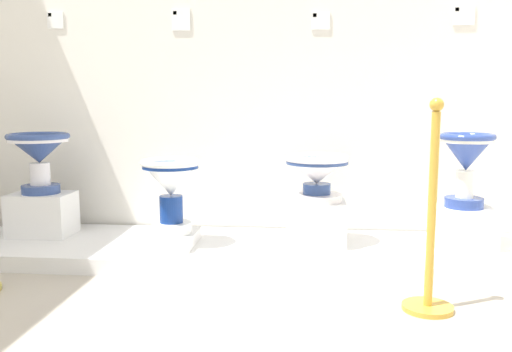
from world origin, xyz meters
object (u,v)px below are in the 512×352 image
Objects in this scene: plinth_block_pale_glazed at (316,222)px; plinth_block_central_ornate at (463,227)px; antique_toilet_squat_floral at (171,183)px; info_placard_fourth at (464,15)px; plinth_block_rightmost at (42,214)px; info_placard_first at (55,20)px; antique_toilet_rightmost at (39,151)px; info_placard_third at (320,20)px; plinth_block_squat_floral at (172,239)px; info_placard_second at (181,19)px; stanchion_post_near_right at (430,245)px; antique_toilet_central_ornate at (466,157)px; antique_toilet_pale_glazed at (317,171)px.

plinth_block_central_ornate is at bearing 1.62° from plinth_block_pale_glazed.
antique_toilet_squat_floral is 1.32× the size of plinth_block_central_ornate.
plinth_block_rightmost is at bearing -172.72° from info_placard_fourth.
plinth_block_central_ornate is at bearing -7.55° from info_placard_first.
info_placard_third reaches higher than antique_toilet_rightmost.
plinth_block_squat_floral is at bearing -29.02° from info_placard_first.
plinth_block_rightmost is at bearing 179.80° from plinth_block_central_ornate.
info_placard_fourth is (0.92, 0.38, 1.29)m from plinth_block_pale_glazed.
info_placard_second is at bearing 94.44° from plinth_block_squat_floral.
antique_toilet_squat_floral is 1.56m from stanchion_post_near_right.
plinth_block_squat_floral is (0.91, -0.16, -0.52)m from antique_toilet_rightmost.
info_placard_third is at bearing 10.88° from plinth_block_rightmost.
antique_toilet_squat_floral is 1.01× the size of antique_toilet_central_ornate.
antique_toilet_rightmost is 2.90× the size of info_placard_fourth.
info_placard_second is (-1.81, 0.36, 1.31)m from plinth_block_central_ornate.
plinth_block_squat_floral is 1.78m from plinth_block_central_ornate.
stanchion_post_near_right is (0.50, -1.19, -1.19)m from info_placard_third.
info_placard_first is 0.12× the size of stanchion_post_near_right.
info_placard_second is (0.87, 0.35, 1.28)m from plinth_block_rightmost.
antique_toilet_pale_glazed is 2.09m from info_placard_first.
antique_toilet_pale_glazed is 0.98m from stanchion_post_near_right.
info_placard_first is at bearing -180.00° from info_placard_second.
antique_toilet_squat_floral is 1.79m from antique_toilet_central_ornate.
antique_toilet_rightmost is at bearing 169.78° from plinth_block_squat_floral.
info_placard_first reaches higher than plinth_block_squat_floral.
antique_toilet_central_ornate is 2.04m from info_placard_second.
plinth_block_pale_glazed is 0.36× the size of stanchion_post_near_right.
plinth_block_central_ornate is (2.69, -0.01, -0.44)m from antique_toilet_rightmost.
info_placard_second reaches higher than plinth_block_rightmost.
plinth_block_pale_glazed is 1.63m from info_placard_second.
info_placard_second is 0.15× the size of stanchion_post_near_right.
info_placard_fourth is (0.04, 0.36, 0.88)m from antique_toilet_central_ornate.
plinth_block_central_ornate is 1.60m from info_placard_third.
plinth_block_squat_floral is 0.39× the size of stanchion_post_near_right.
info_placard_fourth is at bearing 84.33° from antique_toilet_central_ornate.
plinth_block_squat_floral is 3.31× the size of info_placard_first.
plinth_block_pale_glazed is 1.33m from info_placard_third.
plinth_block_rightmost is at bearing 0.00° from antique_toilet_rightmost.
plinth_block_pale_glazed is 0.98m from antique_toilet_central_ornate.
info_placard_second reaches higher than antique_toilet_central_ornate.
antique_toilet_central_ornate reaches higher than antique_toilet_rightmost.
plinth_block_pale_glazed is 0.79× the size of antique_toilet_central_ornate.
info_placard_first is at bearing 172.45° from antique_toilet_central_ornate.
info_placard_third reaches higher than plinth_block_central_ornate.
plinth_block_squat_floral is at bearing -171.63° from plinth_block_pale_glazed.
info_placard_second reaches higher than plinth_block_squat_floral.
info_placard_third is at bearing 157.82° from antique_toilet_central_ornate.
antique_toilet_squat_floral is 0.46× the size of stanchion_post_near_right.
plinth_block_rightmost is 0.99× the size of antique_toilet_rightmost.
plinth_block_squat_floral is 1.85m from antique_toilet_central_ornate.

